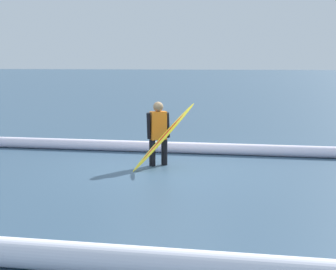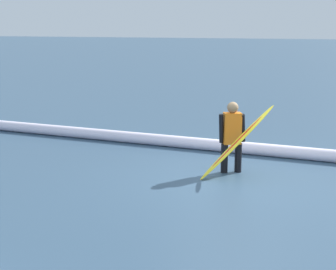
# 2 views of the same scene
# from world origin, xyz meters

# --- Properties ---
(ground_plane) EXTENTS (197.17, 197.17, 0.00)m
(ground_plane) POSITION_xyz_m (0.00, 0.00, 0.00)
(ground_plane) COLOR #334C64
(surfer) EXTENTS (0.47, 0.40, 1.42)m
(surfer) POSITION_xyz_m (0.17, -0.28, 0.78)
(surfer) COLOR black
(surfer) RESTS_ON ground_plane
(surfboard) EXTENTS (1.35, 0.97, 1.42)m
(surfboard) POSITION_xyz_m (-0.01, 0.06, 0.70)
(surfboard) COLOR yellow
(surfboard) RESTS_ON ground_plane
(wave_crest_foreground) EXTENTS (19.88, 0.79, 0.28)m
(wave_crest_foreground) POSITION_xyz_m (1.94, -1.84, 0.14)
(wave_crest_foreground) COLOR white
(wave_crest_foreground) RESTS_ON ground_plane
(wave_crest_midground) EXTENTS (25.05, 1.06, 0.34)m
(wave_crest_midground) POSITION_xyz_m (0.34, 5.31, 0.17)
(wave_crest_midground) COLOR white
(wave_crest_midground) RESTS_ON ground_plane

